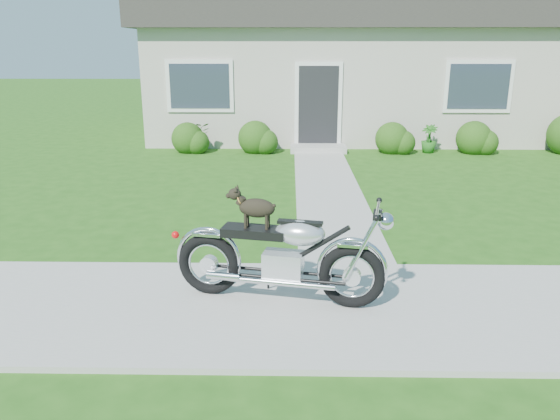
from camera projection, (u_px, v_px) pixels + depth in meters
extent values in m
plane|color=#235114|center=(506.00, 310.00, 5.55)|extent=(80.00, 80.00, 0.00)
cube|color=#9E9B93|center=(506.00, 308.00, 5.55)|extent=(24.00, 2.20, 0.04)
cube|color=#9E9B93|center=(327.00, 186.00, 10.36)|extent=(1.20, 8.00, 0.03)
cube|color=beige|center=(363.00, 83.00, 16.60)|extent=(12.00, 6.00, 3.00)
cube|color=#2D2B28|center=(366.00, 13.00, 16.03)|extent=(12.60, 6.60, 1.00)
cube|color=black|center=(318.00, 108.00, 13.86)|extent=(1.00, 0.06, 2.10)
cube|color=#9E9B93|center=(318.00, 149.00, 13.81)|extent=(1.40, 0.70, 0.16)
cube|color=#2D3847|center=(200.00, 86.00, 13.75)|extent=(1.70, 0.05, 1.30)
cube|color=#2D3847|center=(479.00, 86.00, 13.63)|extent=(1.70, 0.05, 1.30)
sphere|color=#274C14|center=(255.00, 138.00, 13.64)|extent=(0.86, 0.86, 0.86)
sphere|color=#274C14|center=(188.00, 139.00, 13.67)|extent=(0.81, 0.81, 0.81)
sphere|color=#274C14|center=(474.00, 138.00, 13.54)|extent=(0.87, 0.87, 0.87)
sphere|color=#274C14|center=(392.00, 139.00, 13.58)|extent=(0.83, 0.83, 0.83)
imported|color=#245717|center=(196.00, 137.00, 13.71)|extent=(0.86, 0.82, 0.74)
imported|color=#21601A|center=(429.00, 139.00, 13.61)|extent=(0.53, 0.53, 0.70)
torus|color=black|center=(352.00, 276.00, 5.43)|extent=(0.68, 0.24, 0.67)
torus|color=black|center=(209.00, 264.00, 5.74)|extent=(0.68, 0.24, 0.67)
cube|color=silver|center=(283.00, 266.00, 5.56)|extent=(0.44, 0.31, 0.30)
ellipsoid|color=silver|center=(300.00, 233.00, 5.42)|extent=(0.56, 0.38, 0.26)
cube|color=black|center=(254.00, 232.00, 5.52)|extent=(0.69, 0.38, 0.09)
cube|color=silver|center=(353.00, 244.00, 5.34)|extent=(0.32, 0.20, 0.03)
cube|color=silver|center=(208.00, 234.00, 5.64)|extent=(0.32, 0.20, 0.03)
cylinder|color=silver|center=(378.00, 209.00, 5.18)|extent=(0.14, 0.59, 0.03)
sphere|color=silver|center=(386.00, 221.00, 5.20)|extent=(0.20, 0.20, 0.17)
cylinder|color=silver|center=(280.00, 283.00, 5.48)|extent=(1.09, 0.27, 0.06)
ellipsoid|color=black|center=(257.00, 208.00, 5.44)|extent=(0.40, 0.24, 0.20)
sphere|color=black|center=(235.00, 194.00, 5.45)|extent=(0.14, 0.14, 0.12)
cylinder|color=black|center=(248.00, 218.00, 5.55)|extent=(0.04, 0.04, 0.15)
cylinder|color=black|center=(245.00, 221.00, 5.46)|extent=(0.04, 0.04, 0.15)
cylinder|color=black|center=(269.00, 220.00, 5.50)|extent=(0.04, 0.04, 0.15)
cylinder|color=black|center=(267.00, 222.00, 5.42)|extent=(0.04, 0.04, 0.15)
torus|color=#C47D34|center=(240.00, 200.00, 5.46)|extent=(0.08, 0.11, 0.10)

